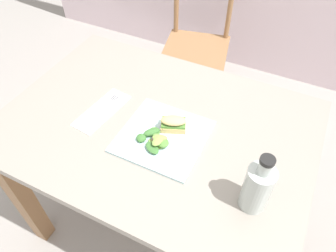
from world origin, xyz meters
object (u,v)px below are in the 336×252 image
Objects in this scene: dining_table at (157,147)px; plate_lunch at (163,136)px; chair_wooden_far at (197,45)px; sandwich_half_front at (173,123)px; bottle_cold_brew at (256,190)px; fork_on_napkin at (105,107)px.

dining_table is 3.91× the size of plate_lunch.
chair_wooden_far reaches higher than sandwich_half_front.
sandwich_half_front is at bearing -4.28° from dining_table.
bottle_cold_brew reaches higher than plate_lunch.
sandwich_half_front is at bearing 1.95° from fork_on_napkin.
dining_table is at bearing 4.12° from fork_on_napkin.
chair_wooden_far is at bearing 118.62° from bottle_cold_brew.
bottle_cold_brew reaches higher than fork_on_napkin.
plate_lunch is 0.38m from bottle_cold_brew.
bottle_cold_brew is (0.62, -0.15, 0.07)m from fork_on_napkin.
plate_lunch reaches higher than fork_on_napkin.
plate_lunch is at bearing 161.33° from bottle_cold_brew.
bottle_cold_brew reaches higher than dining_table.
fork_on_napkin is at bearing 172.57° from plate_lunch.
chair_wooden_far reaches higher than dining_table.
chair_wooden_far is 1.03m from fork_on_napkin.
fork_on_napkin is at bearing -89.61° from chair_wooden_far.
bottle_cold_brew reaches higher than sandwich_half_front.
bottle_cold_brew is at bearing -26.18° from sandwich_half_front.
plate_lunch is 1.56× the size of fork_on_napkin.
plate_lunch is at bearing -113.19° from sandwich_half_front.
dining_table is 11.18× the size of sandwich_half_front.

